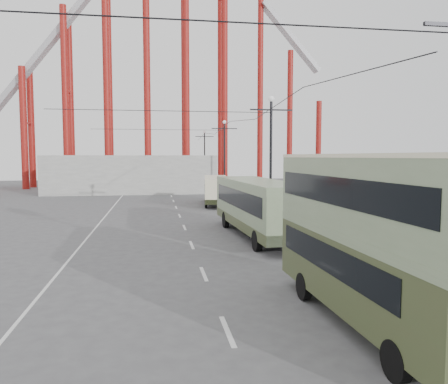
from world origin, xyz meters
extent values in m
plane|color=#4A4B4D|center=(0.00, 0.00, 0.00)|extent=(160.00, 160.00, 0.00)
cube|color=silver|center=(-1.00, 19.00, 0.01)|extent=(0.15, 82.00, 0.01)
cube|color=silver|center=(5.40, 20.00, 0.01)|extent=(0.12, 120.00, 0.01)
cube|color=silver|center=(-7.00, 20.00, 0.01)|extent=(0.12, 120.00, 0.01)
cylinder|color=black|center=(5.60, 18.00, 4.50)|extent=(0.20, 0.20, 9.00)
cylinder|color=black|center=(5.60, 18.00, 0.25)|extent=(0.44, 0.44, 0.50)
cube|color=black|center=(5.60, 18.00, 8.30)|extent=(3.20, 0.10, 0.10)
sphere|color=white|center=(5.60, 18.00, 9.10)|extent=(0.44, 0.44, 0.44)
cylinder|color=black|center=(5.60, 40.00, 4.50)|extent=(0.20, 0.20, 9.00)
cylinder|color=black|center=(5.60, 40.00, 0.25)|extent=(0.44, 0.44, 0.50)
cube|color=black|center=(5.60, 40.00, 8.30)|extent=(3.20, 0.10, 0.10)
sphere|color=white|center=(5.60, 40.00, 9.10)|extent=(0.44, 0.44, 0.44)
cylinder|color=black|center=(5.60, 62.00, 4.50)|extent=(0.20, 0.20, 9.00)
cylinder|color=black|center=(5.60, 62.00, 0.25)|extent=(0.44, 0.44, 0.50)
cube|color=black|center=(5.60, 62.00, 8.30)|extent=(3.20, 0.10, 0.10)
sphere|color=white|center=(5.60, 62.00, 9.10)|extent=(0.44, 0.44, 0.44)
cylinder|color=maroon|center=(-22.00, 55.00, 9.00)|extent=(1.00, 1.00, 18.00)
cylinder|color=maroon|center=(-22.00, 59.00, 9.00)|extent=(1.00, 1.00, 18.00)
cylinder|color=maroon|center=(-16.00, 55.00, 13.50)|extent=(1.00, 1.00, 27.00)
cylinder|color=maroon|center=(-16.00, 59.00, 13.50)|extent=(1.00, 1.00, 27.00)
cylinder|color=maroon|center=(-10.00, 55.00, 18.00)|extent=(1.00, 1.00, 36.00)
cylinder|color=maroon|center=(-10.00, 59.00, 18.00)|extent=(1.00, 1.00, 36.00)
cylinder|color=maroon|center=(-4.00, 55.00, 22.50)|extent=(1.00, 1.00, 45.00)
cylinder|color=maroon|center=(-4.00, 59.00, 22.50)|extent=(1.00, 1.00, 45.00)
cylinder|color=maroon|center=(2.00, 55.00, 26.00)|extent=(1.00, 1.00, 52.00)
cylinder|color=maroon|center=(2.00, 59.00, 26.00)|extent=(1.00, 1.00, 52.00)
cylinder|color=maroon|center=(8.00, 55.00, 27.50)|extent=(1.00, 1.00, 55.00)
cylinder|color=maroon|center=(8.00, 59.00, 27.50)|extent=(1.00, 1.00, 55.00)
cylinder|color=maroon|center=(14.00, 56.00, 15.00)|extent=(0.90, 0.90, 30.00)
cylinder|color=maroon|center=(19.00, 56.00, 11.00)|extent=(0.90, 0.90, 22.00)
cylinder|color=maroon|center=(24.00, 56.00, 7.00)|extent=(0.90, 0.90, 14.00)
cube|color=#A6A5AA|center=(19.00, 56.00, 24.00)|extent=(9.89, 2.00, 10.87)
cube|color=gray|center=(-6.00, 47.00, 2.50)|extent=(22.00, 10.00, 5.00)
cube|color=#3B4626|center=(3.12, -2.30, 1.52)|extent=(2.54, 9.26, 2.02)
cube|color=black|center=(3.12, -2.30, 1.93)|extent=(2.53, 7.42, 0.83)
cube|color=gray|center=(3.12, -2.30, 2.67)|extent=(2.56, 9.26, 0.28)
cube|color=gray|center=(3.12, -2.30, 3.82)|extent=(2.54, 9.26, 2.02)
cube|color=black|center=(3.12, -2.30, 3.91)|extent=(2.57, 8.71, 0.78)
cube|color=beige|center=(3.12, -2.30, 4.89)|extent=(2.56, 9.26, 0.11)
cylinder|color=black|center=(2.01, 0.24, 0.46)|extent=(0.28, 0.93, 0.92)
cylinder|color=black|center=(4.09, 0.30, 0.46)|extent=(0.28, 0.93, 0.92)
cylinder|color=black|center=(2.16, -5.28, 0.46)|extent=(0.28, 0.93, 0.92)
cube|color=gray|center=(3.22, 11.97, 1.92)|extent=(3.35, 12.21, 2.64)
cube|color=black|center=(3.22, 11.97, 2.36)|extent=(3.32, 10.89, 1.04)
cube|color=#3B4626|center=(3.22, 11.97, 0.88)|extent=(3.38, 12.21, 0.55)
cube|color=gray|center=(3.22, 11.97, 3.33)|extent=(3.37, 12.21, 0.18)
cylinder|color=black|center=(1.81, 15.31, 0.55)|extent=(0.36, 1.11, 1.10)
cylinder|color=black|center=(4.29, 15.44, 0.55)|extent=(0.36, 1.11, 1.10)
cylinder|color=black|center=(2.17, 8.07, 0.55)|extent=(0.36, 1.11, 1.10)
cylinder|color=black|center=(4.65, 8.20, 0.55)|extent=(0.36, 1.11, 1.10)
cube|color=beige|center=(3.11, 29.77, 1.58)|extent=(3.24, 9.21, 2.16)
cube|color=black|center=(3.11, 29.77, 1.94)|extent=(3.16, 8.14, 0.86)
cube|color=#3B4626|center=(3.11, 29.77, 0.72)|extent=(3.27, 9.21, 0.45)
cube|color=beige|center=(3.11, 29.77, 2.73)|extent=(3.26, 9.21, 0.14)
cylinder|color=black|center=(2.36, 32.22, 0.45)|extent=(0.35, 0.92, 0.90)
cylinder|color=black|center=(4.39, 31.99, 0.45)|extent=(0.35, 0.92, 0.90)
cylinder|color=black|center=(1.80, 27.20, 0.45)|extent=(0.35, 0.92, 0.90)
cylinder|color=black|center=(3.83, 26.97, 0.45)|extent=(0.35, 0.92, 0.90)
imported|color=black|center=(2.69, 11.44, 0.85)|extent=(0.65, 0.45, 1.70)
camera|label=1|loc=(-2.94, -13.66, 4.87)|focal=35.00mm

